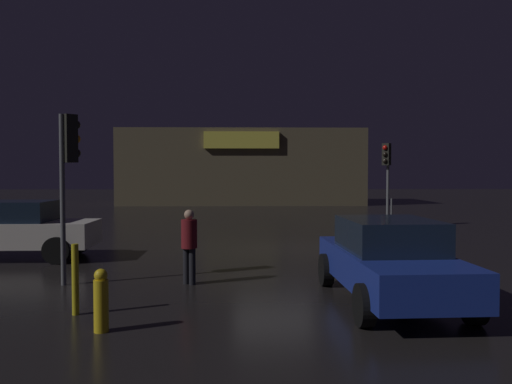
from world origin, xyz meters
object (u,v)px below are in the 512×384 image
object	(u,v)px
store_building	(242,167)
traffic_signal_main	(68,155)
pedestrian	(189,241)
fire_hydrant	(101,301)
car_near	(15,229)
traffic_signal_opposite	(387,165)
car_far	(389,260)

from	to	relation	value
store_building	traffic_signal_main	xyz separation A→B (m)	(-3.52, -29.67, -0.07)
pedestrian	fire_hydrant	size ratio (longest dim) A/B	1.68
traffic_signal_main	car_near	size ratio (longest dim) A/B	0.84
store_building	traffic_signal_main	bearing A→B (deg)	-96.77
traffic_signal_opposite	fire_hydrant	xyz separation A→B (m)	(-8.34, -14.64, -2.27)
traffic_signal_main	car_near	distance (m)	4.63
traffic_signal_opposite	pedestrian	xyz separation A→B (m)	(-7.37, -11.35, -1.81)
store_building	traffic_signal_opposite	xyz separation A→B (m)	(6.42, -18.41, -0.09)
store_building	car_far	size ratio (longest dim) A/B	4.05
store_building	car_near	distance (m)	27.15
traffic_signal_opposite	car_near	xyz separation A→B (m)	(-12.55, -7.96, -1.91)
store_building	traffic_signal_main	distance (m)	29.88
car_near	pedestrian	distance (m)	6.19
fire_hydrant	store_building	bearing A→B (deg)	86.68
store_building	car_near	world-z (taller)	store_building
traffic_signal_main	car_far	bearing A→B (deg)	-14.93
fire_hydrant	car_far	bearing A→B (deg)	19.14
pedestrian	store_building	bearing A→B (deg)	88.16
traffic_signal_main	traffic_signal_opposite	size ratio (longest dim) A/B	0.99
store_building	car_near	bearing A→B (deg)	-103.10
traffic_signal_opposite	car_far	world-z (taller)	traffic_signal_opposite
car_near	car_far	size ratio (longest dim) A/B	0.96
car_far	traffic_signal_main	bearing A→B (deg)	165.07
traffic_signal_opposite	fire_hydrant	world-z (taller)	traffic_signal_opposite
traffic_signal_main	car_near	world-z (taller)	traffic_signal_main
traffic_signal_main	pedestrian	world-z (taller)	traffic_signal_main
pedestrian	fire_hydrant	bearing A→B (deg)	-106.32
traffic_signal_opposite	fire_hydrant	bearing A→B (deg)	-119.66
car_far	fire_hydrant	world-z (taller)	car_far
store_building	pedestrian	distance (m)	29.83
traffic_signal_main	pedestrian	distance (m)	3.15
pedestrian	fire_hydrant	distance (m)	3.46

